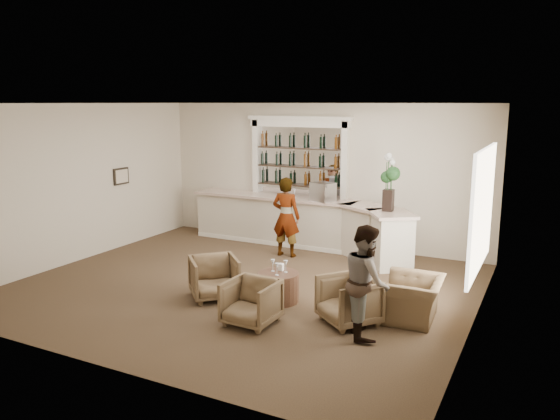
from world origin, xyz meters
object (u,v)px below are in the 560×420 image
Objects in this scene: armchair_right at (349,300)px; armchair_far at (412,299)px; bar_counter at (304,223)px; guest at (366,281)px; armchair_left at (214,278)px; armchair_center at (251,302)px; flower_vase at (389,179)px; cocktail_table at (278,287)px; espresso_machine at (323,192)px; sommelier at (286,217)px.

armchair_right reaches higher than armchair_far.
bar_counter is 3.50× the size of guest.
armchair_far is at bearing -43.78° from bar_counter.
armchair_right reaches higher than armchair_left.
armchair_center is at bearing -62.20° from armchair_far.
armchair_right is 0.79× the size of armchair_far.
armchair_left is 0.68× the size of flower_vase.
flower_vase reaches higher than bar_counter.
espresso_machine reaches higher than cocktail_table.
armchair_center is at bearing -61.65° from espresso_machine.
armchair_right is (-0.36, 0.29, -0.45)m from guest.
armchair_right is at bearing -56.71° from bar_counter.
espresso_machine is (-0.67, 4.40, 1.00)m from armchair_center.
bar_counter is 7.10× the size of armchair_right.
armchair_left is 0.78× the size of armchair_far.
armchair_right is at bearing -57.10° from armchair_far.
bar_counter reaches higher than armchair_far.
guest reaches higher than armchair_far.
bar_counter is at bearing 107.59° from cocktail_table.
espresso_machine is at bearing 164.24° from flower_vase.
guest is 1.12m from armchair_far.
flower_vase is (2.15, 0.33, 0.93)m from sommelier.
armchair_right is 4.32m from espresso_machine.
guest is 2.05× the size of armchair_left.
guest is 1.78m from armchair_center.
armchair_center reaches higher than armchair_far.
sommelier is 2.17× the size of armchair_right.
espresso_machine is (0.53, 0.79, 0.48)m from sommelier.
cocktail_table is at bearing -155.68° from armchair_right.
flower_vase is (0.95, 3.94, 1.46)m from armchair_center.
flower_vase reaches higher than armchair_far.
armchair_far is (2.12, 1.30, -0.02)m from armchair_center.
armchair_right is 0.69× the size of flower_vase.
sommelier is at bearing 113.70° from cocktail_table.
cocktail_table is at bearing 95.75° from armchair_center.
guest is 2.03× the size of armchair_right.
armchair_right is at bearing -42.21° from espresso_machine.
flower_vase is at bearing 78.12° from armchair_center.
flower_vase is (-0.71, 3.54, 0.99)m from guest.
armchair_center is 0.75× the size of armchair_far.
armchair_right reaches higher than armchair_center.
sommelier is at bearing -128.51° from armchair_far.
cocktail_table is 2.22m from armchair_far.
armchair_center is at bearing -75.48° from bar_counter.
cocktail_table is 1.94m from guest.
armchair_right is at bearing 29.73° from armchair_center.
guest is at bearing -30.69° from armchair_far.
armchair_center is at bearing -103.57° from flower_vase.
guest is 1.39× the size of flower_vase.
flower_vase is (-1.17, 2.64, 1.47)m from armchair_far.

